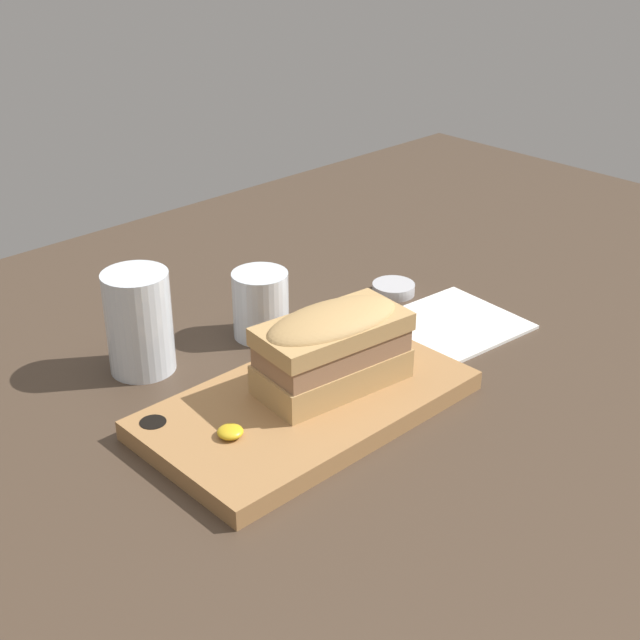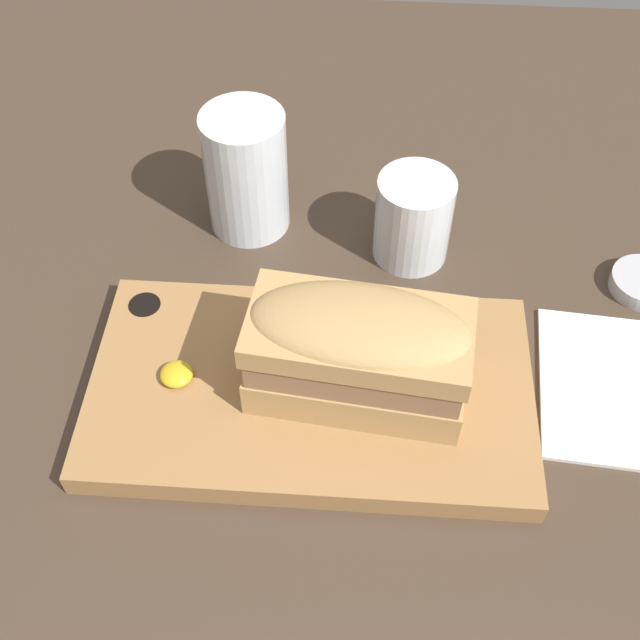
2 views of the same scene
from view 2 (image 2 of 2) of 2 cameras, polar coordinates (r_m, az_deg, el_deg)
dining_table at (r=63.18cm, az=-4.80°, el=-7.15°), size 196.36×123.94×2.00cm
serving_board at (r=62.10cm, az=-0.70°, el=-4.96°), size 33.83×18.89×2.14cm
sandwich at (r=57.23cm, az=2.74°, el=-2.05°), size 16.58×9.50×8.80cm
mustard_dollop at (r=62.00cm, az=-10.17°, el=-3.80°), size 2.53×2.53×1.01cm
water_glass at (r=72.71cm, az=-5.22°, el=9.94°), size 7.35×7.35×11.73cm
wine_glass at (r=70.78cm, az=6.63°, el=7.01°), size 6.71×6.71×8.15cm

